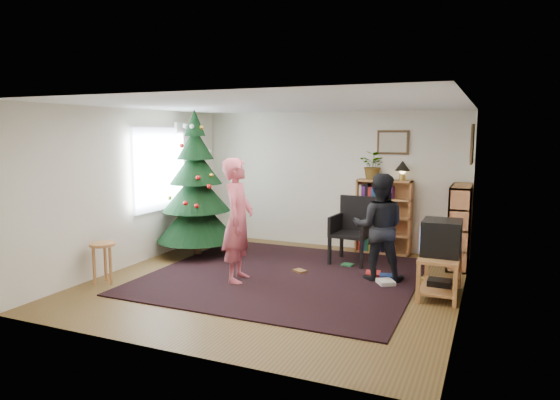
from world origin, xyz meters
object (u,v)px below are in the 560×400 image
at_px(picture_back, 393,142).
at_px(table_lamp, 403,167).
at_px(bookshelf_back, 384,216).
at_px(potted_plant, 374,165).
at_px(picture_right, 472,144).
at_px(armchair, 353,227).
at_px(crt_tv, 441,237).
at_px(person_standing, 238,220).
at_px(tv_stand, 440,271).
at_px(stool, 103,252).
at_px(person_by_chair, 379,227).
at_px(christmas_tree, 196,195).
at_px(bookshelf_right, 460,225).

height_order(picture_back, table_lamp, picture_back).
relative_size(bookshelf_back, potted_plant, 2.61).
distance_m(picture_right, armchair, 2.23).
distance_m(picture_right, crt_tv, 1.87).
xyz_separation_m(picture_right, armchair, (-1.74, -0.24, -1.36)).
bearing_deg(potted_plant, person_standing, -118.50).
relative_size(picture_right, tv_stand, 0.67).
bearing_deg(stool, armchair, 40.95).
bearing_deg(stool, crt_tv, 16.95).
height_order(person_by_chair, table_lamp, table_lamp).
bearing_deg(stool, picture_back, 46.35).
bearing_deg(person_standing, picture_right, -69.17).
height_order(tv_stand, potted_plant, potted_plant).
xyz_separation_m(picture_right, crt_tv, (-0.26, -1.44, -1.17)).
height_order(tv_stand, armchair, armchair).
xyz_separation_m(picture_back, potted_plant, (-0.30, -0.14, -0.40)).
bearing_deg(table_lamp, potted_plant, 180.00).
xyz_separation_m(picture_back, tv_stand, (1.07, -2.17, -1.63)).
xyz_separation_m(christmas_tree, potted_plant, (2.75, 1.42, 0.50)).
height_order(picture_right, bookshelf_right, picture_right).
height_order(person_standing, person_by_chair, person_standing).
xyz_separation_m(picture_back, christmas_tree, (-3.05, -1.56, -0.90)).
height_order(crt_tv, person_by_chair, person_by_chair).
height_order(armchair, potted_plant, potted_plant).
distance_m(christmas_tree, person_standing, 1.77).
bearing_deg(person_by_chair, bookshelf_back, -91.98).
xyz_separation_m(picture_right, bookshelf_back, (-1.42, 0.59, -1.29)).
xyz_separation_m(stool, person_standing, (1.69, 0.87, 0.43)).
xyz_separation_m(christmas_tree, stool, (-0.30, -1.95, -0.59)).
distance_m(bookshelf_back, bookshelf_right, 1.35).
height_order(armchair, stool, armchair).
height_order(bookshelf_right, table_lamp, table_lamp).
xyz_separation_m(bookshelf_right, tv_stand, (-0.12, -1.64, -0.34)).
height_order(bookshelf_back, table_lamp, table_lamp).
bearing_deg(bookshelf_right, bookshelf_back, 73.11).
xyz_separation_m(picture_back, person_by_chair, (0.17, -1.78, -1.17)).
distance_m(picture_right, person_by_chair, 1.95).
relative_size(person_standing, table_lamp, 5.18).
height_order(christmas_tree, person_standing, christmas_tree).
bearing_deg(picture_back, stool, -133.65).
bearing_deg(tv_stand, picture_right, 79.96).
xyz_separation_m(bookshelf_back, tv_stand, (1.17, -2.03, -0.34)).
xyz_separation_m(crt_tv, person_by_chair, (-0.90, 0.39, -0.00)).
bearing_deg(person_by_chair, armchair, -65.23).
bearing_deg(christmas_tree, picture_back, 27.11).
xyz_separation_m(person_by_chair, table_lamp, (0.03, 1.64, 0.76)).
relative_size(tv_stand, crt_tv, 1.71).
relative_size(person_standing, person_by_chair, 1.14).
bearing_deg(stool, tv_stand, 16.94).
height_order(christmas_tree, bookshelf_right, christmas_tree).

